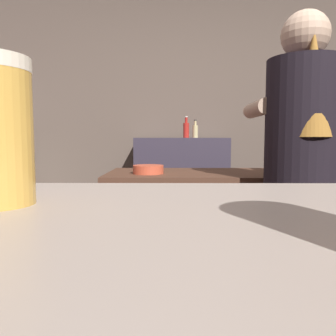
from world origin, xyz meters
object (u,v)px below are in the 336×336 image
Objects in this scene: bartender at (301,167)px; bottle_olive_oil at (195,131)px; chefs_knife at (321,172)px; mixing_bowl at (148,169)px; bottle_soy at (186,129)px.

bartender is 10.04× the size of bottle_olive_oil.
bartender is 7.15× the size of chefs_knife.
mixing_bowl is at bearing -106.66° from bottle_olive_oil.
bottle_soy is at bearing 111.82° from chefs_knife.
bartender is at bearing -73.33° from bottle_soy.
bartender is at bearing -76.39° from bottle_olive_oil.
mixing_bowl is 1.30m from bottle_olive_oil.
bottle_olive_oil is at bearing 73.34° from mixing_bowl.
bottle_soy reaches higher than chefs_knife.
bottle_soy is (-0.75, 1.17, 0.29)m from chefs_knife.
bartender is 0.84m from mixing_bowl.
bottle_soy reaches higher than mixing_bowl.
bottle_soy is at bearing 16.73° from bartender.
chefs_knife is at bearing -57.32° from bottle_soy.
mixing_bowl is 1.06× the size of bottle_olive_oil.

